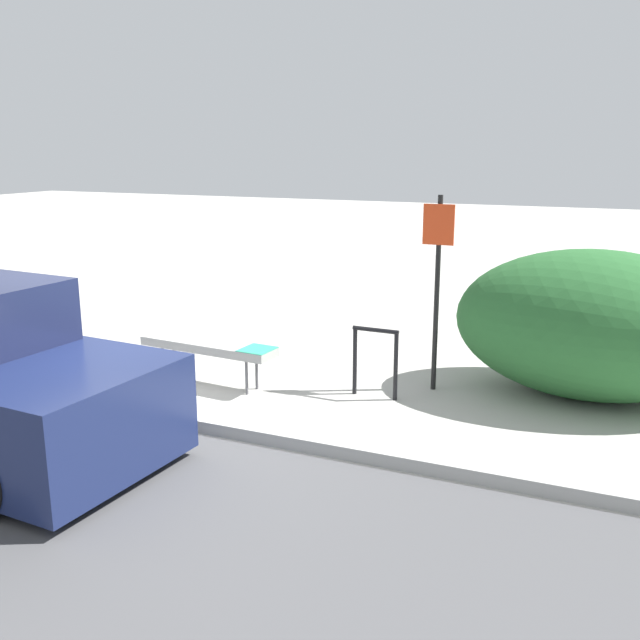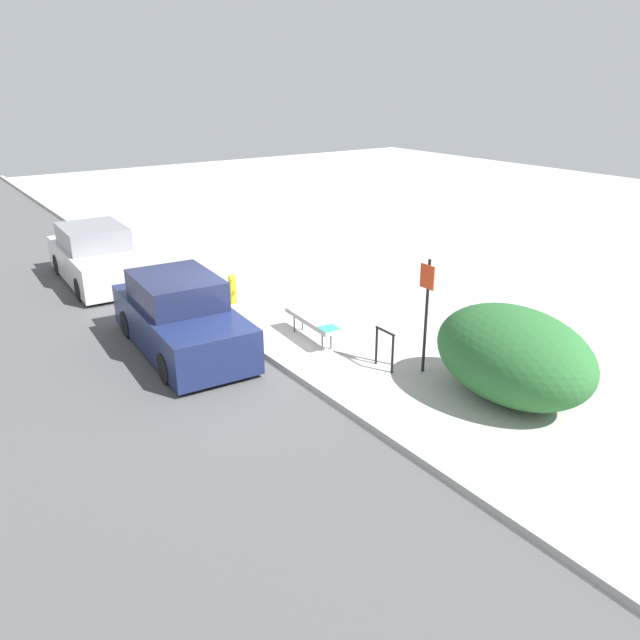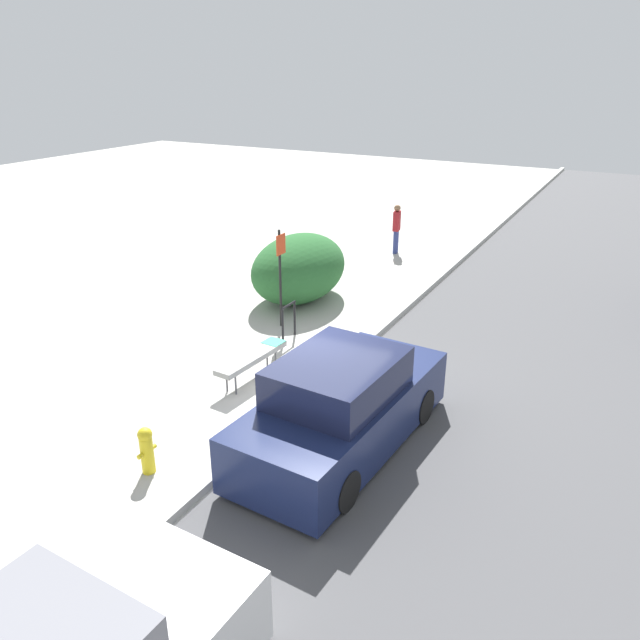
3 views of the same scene
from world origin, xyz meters
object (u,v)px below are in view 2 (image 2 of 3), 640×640
at_px(bench, 312,320).
at_px(bike_rack, 385,345).
at_px(fire_hydrant, 232,288).
at_px(parked_car_far, 97,257).
at_px(sign_post, 426,306).
at_px(parked_car_near, 180,318).

bearing_deg(bench, bike_rack, 14.86).
height_order(fire_hydrant, parked_car_far, parked_car_far).
xyz_separation_m(bench, parked_car_far, (-7.06, -2.57, 0.23)).
distance_m(bike_rack, sign_post, 1.17).
relative_size(bench, parked_car_far, 0.40).
relative_size(sign_post, parked_car_near, 0.52).
height_order(sign_post, parked_car_near, sign_post).
bearing_deg(parked_car_far, sign_post, 22.16).
relative_size(bike_rack, fire_hydrant, 1.08).
height_order(bench, sign_post, sign_post).
distance_m(sign_post, fire_hydrant, 5.97).
bearing_deg(bike_rack, sign_post, 43.81).
distance_m(parked_car_near, parked_car_far, 5.85).
height_order(sign_post, parked_car_far, sign_post).
bearing_deg(sign_post, parked_car_far, -160.15).
xyz_separation_m(bike_rack, sign_post, (0.55, 0.53, 0.88)).
height_order(bike_rack, fire_hydrant, bike_rack).
height_order(bike_rack, sign_post, sign_post).
xyz_separation_m(bike_rack, parked_car_far, (-9.06, -2.94, 0.20)).
distance_m(fire_hydrant, parked_car_near, 3.02).
xyz_separation_m(bench, fire_hydrant, (-3.21, -0.29, -0.06)).
xyz_separation_m(bench, bike_rack, (2.00, 0.38, 0.03)).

